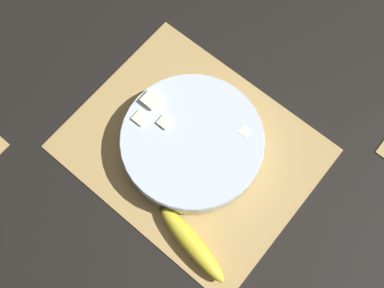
{
  "coord_description": "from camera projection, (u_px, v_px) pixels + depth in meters",
  "views": [
    {
      "loc": [
        0.19,
        -0.23,
        0.88
      ],
      "look_at": [
        0.0,
        0.0,
        0.03
      ],
      "focal_mm": 42.0,
      "sensor_mm": 36.0,
      "label": 1
    }
  ],
  "objects": [
    {
      "name": "ground_plane",
      "position": [
        192.0,
        149.0,
        0.93
      ],
      "size": [
        6.0,
        6.0,
        0.0
      ],
      "primitive_type": "plane",
      "color": "black"
    },
    {
      "name": "bamboo_mat_center",
      "position": [
        192.0,
        148.0,
        0.93
      ],
      "size": [
        0.49,
        0.39,
        0.01
      ],
      "color": "tan",
      "rests_on": "ground_plane"
    },
    {
      "name": "fruit_salad_bowl",
      "position": [
        192.0,
        142.0,
        0.89
      ],
      "size": [
        0.29,
        0.29,
        0.07
      ],
      "color": "silver",
      "rests_on": "bamboo_mat_center"
    },
    {
      "name": "whole_banana",
      "position": [
        191.0,
        243.0,
        0.84
      ],
      "size": [
        0.18,
        0.07,
        0.04
      ],
      "color": "yellow",
      "rests_on": "bamboo_mat_center"
    }
  ]
}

